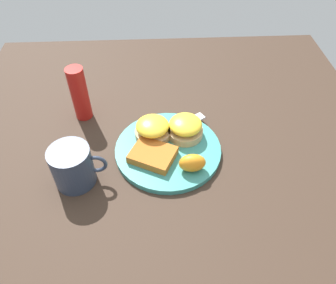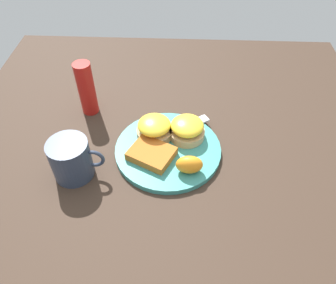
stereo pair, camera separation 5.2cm
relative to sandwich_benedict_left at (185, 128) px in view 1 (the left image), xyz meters
name	(u,v)px [view 1 (the left image)]	position (x,y,z in m)	size (l,w,h in m)	color
ground_plane	(168,152)	(-0.04, -0.04, -0.04)	(1.10, 1.10, 0.00)	#38281E
plate	(168,150)	(-0.04, -0.04, -0.03)	(0.25, 0.25, 0.01)	teal
sandwich_benedict_left	(185,128)	(0.00, 0.00, 0.00)	(0.09, 0.09, 0.05)	tan
sandwich_benedict_right	(153,129)	(-0.08, 0.00, 0.00)	(0.09, 0.09, 0.05)	tan
hashbrown_patty	(153,155)	(-0.08, -0.07, -0.01)	(0.10, 0.08, 0.02)	#B26021
orange_wedge	(192,163)	(0.01, -0.11, 0.00)	(0.06, 0.04, 0.04)	orange
fork	(175,129)	(-0.02, 0.02, -0.02)	(0.19, 0.13, 0.00)	silver
cup	(73,166)	(-0.25, -0.12, 0.01)	(0.12, 0.09, 0.10)	#2D384C
condiment_bottle	(79,94)	(-0.26, 0.10, 0.04)	(0.04, 0.04, 0.15)	#B21914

